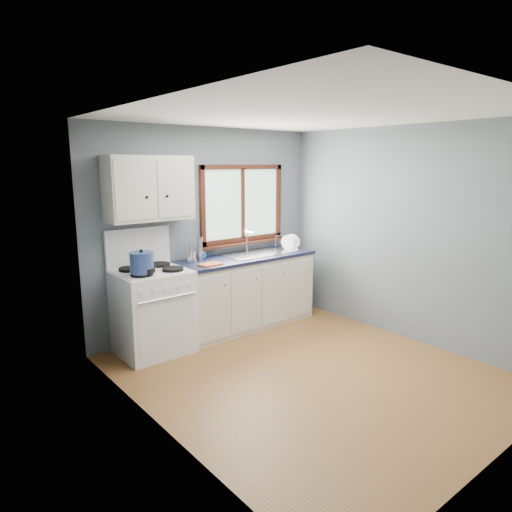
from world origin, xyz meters
TOP-DOWN VIEW (x-y plane):
  - floor at (0.00, 0.00)m, footprint 3.20×3.60m
  - ceiling at (0.00, 0.00)m, footprint 3.20×3.60m
  - wall_back at (0.00, 1.81)m, footprint 3.20×0.02m
  - wall_left at (-1.61, 0.00)m, footprint 0.02×3.60m
  - wall_right at (1.61, 0.00)m, footprint 0.02×3.60m
  - gas_range at (-0.95, 1.47)m, footprint 0.76×0.69m
  - base_cabinets at (0.36, 1.49)m, footprint 1.85×0.60m
  - countertop at (0.36, 1.49)m, footprint 1.89×0.64m
  - sink at (0.54, 1.49)m, footprint 0.84×0.46m
  - window at (0.54, 1.77)m, footprint 1.36×0.10m
  - upper_cabinets at (-0.85, 1.63)m, footprint 0.95×0.35m
  - skillet at (-1.11, 1.32)m, footprint 0.40×0.33m
  - stockpot at (-1.13, 1.31)m, footprint 0.30×0.30m
  - utensil_crock at (-0.37, 1.59)m, footprint 0.14×0.14m
  - thermos at (-0.21, 1.65)m, footprint 0.07×0.07m
  - soap_bottle at (-0.19, 1.63)m, footprint 0.13×0.13m
  - dish_towel at (-0.28, 1.33)m, footprint 0.27×0.21m
  - dish_rack at (1.11, 1.45)m, footprint 0.47×0.41m

SIDE VIEW (x-z plane):
  - floor at x=0.00m, z-range -0.02..0.00m
  - base_cabinets at x=0.36m, z-range -0.03..0.85m
  - gas_range at x=-0.95m, z-range -0.19..1.17m
  - sink at x=0.54m, z-range 0.64..1.08m
  - countertop at x=0.36m, z-range 0.88..0.92m
  - dish_towel at x=-0.28m, z-range 0.92..0.94m
  - dish_rack at x=1.11m, z-range 0.87..1.08m
  - skillet at x=-1.11m, z-range 0.96..1.01m
  - utensil_crock at x=-0.37m, z-range 0.82..1.17m
  - soap_bottle at x=-0.19m, z-range 0.92..1.18m
  - thermos at x=-0.21m, z-range 0.92..1.19m
  - stockpot at x=-1.13m, z-range 0.95..1.19m
  - wall_back at x=0.00m, z-range 0.00..2.50m
  - wall_left at x=-1.61m, z-range 0.00..2.50m
  - wall_right at x=1.61m, z-range 0.00..2.50m
  - window at x=0.54m, z-range 0.96..1.99m
  - upper_cabinets at x=-0.85m, z-range 1.45..2.15m
  - ceiling at x=0.00m, z-range 2.50..2.52m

